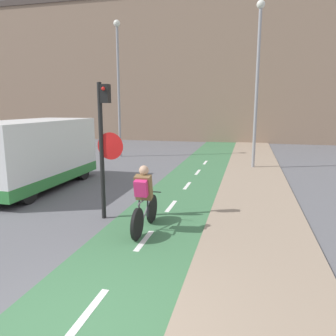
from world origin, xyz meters
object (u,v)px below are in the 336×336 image
street_lamp_far (118,76)px  van (33,155)px  traffic_light_pole (104,137)px  cyclist_near (144,201)px  street_lamp_sidewalk (258,70)px

street_lamp_far → van: size_ratio=1.42×
traffic_light_pole → cyclist_near: size_ratio=1.88×
traffic_light_pole → street_lamp_sidewalk: street_lamp_sidewalk is taller
traffic_light_pole → van: (-3.73, 2.29, -0.93)m
street_lamp_sidewalk → van: street_lamp_sidewalk is taller
street_lamp_sidewalk → van: size_ratio=1.40×
traffic_light_pole → street_lamp_far: size_ratio=0.46×
cyclist_near → van: van is taller
traffic_light_pole → street_lamp_far: (-3.60, 9.84, 2.33)m
cyclist_near → traffic_light_pole: bearing=153.0°
street_lamp_far → cyclist_near: (4.80, -10.46, -3.70)m
traffic_light_pole → street_lamp_sidewalk: (3.70, 8.00, 2.30)m
street_lamp_sidewalk → street_lamp_far: bearing=165.8°
traffic_light_pole → street_lamp_far: 10.73m
traffic_light_pole → street_lamp_far: bearing=110.1°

